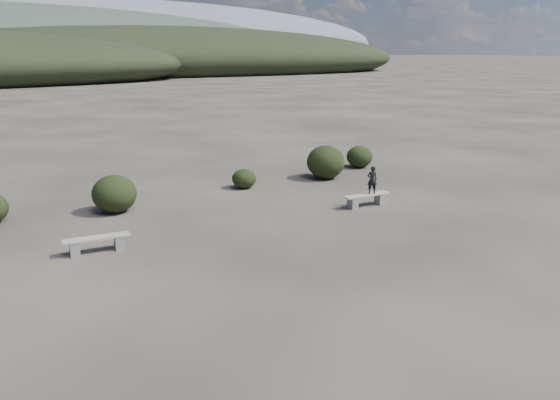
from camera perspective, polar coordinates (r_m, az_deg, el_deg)
ground at (r=11.63m, az=7.43°, el=-9.41°), size 1200.00×1200.00×0.00m
bench_left at (r=14.29m, az=-18.58°, el=-4.28°), size 1.62×0.45×0.40m
bench_right at (r=17.73m, az=9.03°, el=0.11°), size 1.65×0.39×0.41m
seated_person at (r=17.70m, az=9.60°, el=2.09°), size 0.39×0.33×0.90m
shrub_b at (r=17.59m, az=-16.92°, el=0.63°), size 1.36×1.36×1.17m
shrub_c at (r=19.91m, az=-3.77°, el=2.24°), size 0.88×0.88×0.71m
shrub_d at (r=21.43m, az=4.80°, el=3.97°), size 1.49×1.49×1.30m
shrub_e at (r=23.71m, az=8.31°, el=4.51°), size 1.12×1.12×0.93m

